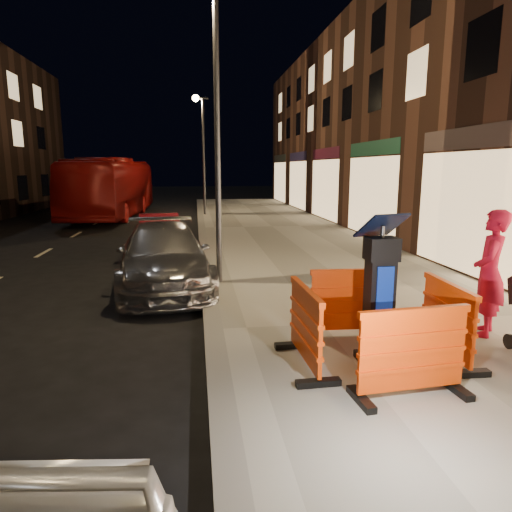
{
  "coord_description": "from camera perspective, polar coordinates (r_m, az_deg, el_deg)",
  "views": [
    {
      "loc": [
        -0.23,
        -6.8,
        2.63
      ],
      "look_at": [
        0.8,
        1.0,
        1.1
      ],
      "focal_mm": 32.0,
      "sensor_mm": 36.0,
      "label": 1
    }
  ],
  "objects": [
    {
      "name": "car_silver",
      "position": [
        10.48,
        -11.29,
        -3.75
      ],
      "size": [
        2.39,
        4.94,
        1.38
      ],
      "primitive_type": "imported",
      "rotation": [
        0.0,
        0.0,
        0.1
      ],
      "color": "#A0A0A4",
      "rests_on": "ground"
    },
    {
      "name": "barrier_kerbside",
      "position": [
        5.82,
        6.2,
        -8.84
      ],
      "size": [
        0.59,
        1.32,
        1.02
      ],
      "primitive_type": "cube",
      "rotation": [
        0.0,
        0.0,
        1.61
      ],
      "color": "#EB4008",
      "rests_on": "sidewalk"
    },
    {
      "name": "ground_plane",
      "position": [
        7.29,
        -5.3,
        -10.18
      ],
      "size": [
        120.0,
        120.0,
        0.0
      ],
      "primitive_type": "plane",
      "color": "black",
      "rests_on": "ground"
    },
    {
      "name": "kerb",
      "position": [
        7.26,
        -5.31,
        -9.63
      ],
      "size": [
        0.3,
        60.0,
        0.15
      ],
      "primitive_type": "cube",
      "color": "slate",
      "rests_on": "ground"
    },
    {
      "name": "parking_kiosk",
      "position": [
        5.99,
        15.17,
        -4.55
      ],
      "size": [
        0.58,
        0.58,
        1.82
      ],
      "primitive_type": "cube",
      "rotation": [
        0.0,
        0.0,
        0.0
      ],
      "color": "black",
      "rests_on": "sidewalk"
    },
    {
      "name": "bus_doubledecker",
      "position": [
        25.97,
        -17.33,
        4.68
      ],
      "size": [
        3.19,
        11.31,
        3.12
      ],
      "primitive_type": "imported",
      "rotation": [
        0.0,
        0.0,
        -0.05
      ],
      "color": "maroon",
      "rests_on": "ground"
    },
    {
      "name": "barrier_back",
      "position": [
        6.95,
        12.01,
        -5.71
      ],
      "size": [
        1.33,
        0.6,
        1.02
      ],
      "primitive_type": "cube",
      "rotation": [
        0.0,
        0.0,
        -0.05
      ],
      "color": "#EB4008",
      "rests_on": "sidewalk"
    },
    {
      "name": "car_red",
      "position": [
        14.93,
        -11.87,
        0.62
      ],
      "size": [
        1.64,
        3.68,
        1.17
      ],
      "primitive_type": "imported",
      "rotation": [
        0.0,
        0.0,
        0.11
      ],
      "color": "maroon",
      "rests_on": "ground"
    },
    {
      "name": "sidewalk",
      "position": [
        7.94,
        17.1,
        -8.25
      ],
      "size": [
        6.0,
        60.0,
        0.15
      ],
      "primitive_type": "cube",
      "color": "gray",
      "rests_on": "ground"
    },
    {
      "name": "street_lamp_far",
      "position": [
        24.81,
        -6.55,
        12.12
      ],
      "size": [
        0.12,
        0.12,
        6.0
      ],
      "primitive_type": "cylinder",
      "color": "#3F3F44",
      "rests_on": "sidewalk"
    },
    {
      "name": "man",
      "position": [
        7.57,
        27.17,
        -1.93
      ],
      "size": [
        0.78,
        0.82,
        1.89
      ],
      "primitive_type": "imported",
      "rotation": [
        0.0,
        0.0,
        -2.23
      ],
      "color": "#B20F2F",
      "rests_on": "sidewalk"
    },
    {
      "name": "barrier_bldgside",
      "position": [
        6.52,
        22.78,
        -7.46
      ],
      "size": [
        0.58,
        1.32,
        1.02
      ],
      "primitive_type": "cube",
      "rotation": [
        0.0,
        0.0,
        1.54
      ],
      "color": "#EB4008",
      "rests_on": "sidewalk"
    },
    {
      "name": "barrier_front",
      "position": [
        5.3,
        18.94,
        -11.42
      ],
      "size": [
        1.35,
        0.65,
        1.02
      ],
      "primitive_type": "cube",
      "rotation": [
        0.0,
        0.0,
        0.09
      ],
      "color": "#EB4008",
      "rests_on": "sidewalk"
    },
    {
      "name": "street_lamp_mid",
      "position": [
        9.82,
        -4.86,
        14.0
      ],
      "size": [
        0.12,
        0.12,
        6.0
      ],
      "primitive_type": "cylinder",
      "color": "#3F3F44",
      "rests_on": "sidewalk"
    }
  ]
}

